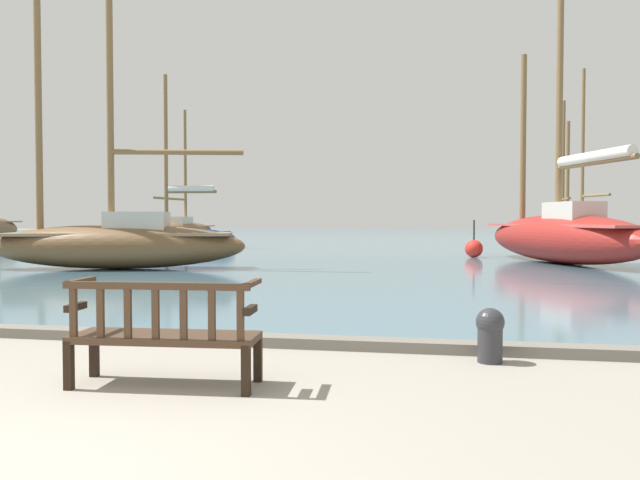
% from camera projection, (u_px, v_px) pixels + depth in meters
% --- Properties ---
extents(harbor_water, '(100.00, 80.00, 0.08)m').
position_uv_depth(harbor_water, '(400.00, 238.00, 46.68)').
color(harbor_water, slate).
rests_on(harbor_water, ground).
extents(quay_edge_kerb, '(40.00, 0.30, 0.12)m').
position_uv_depth(quay_edge_kerb, '(216.00, 339.00, 7.21)').
color(quay_edge_kerb, slate).
rests_on(quay_edge_kerb, ground).
extents(park_bench, '(1.63, 0.62, 0.92)m').
position_uv_depth(park_bench, '(164.00, 332.00, 5.35)').
color(park_bench, black).
rests_on(park_bench, ground).
extents(sailboat_nearest_port, '(4.68, 8.18, 11.45)m').
position_uv_depth(sailboat_nearest_port, '(583.00, 228.00, 41.93)').
color(sailboat_nearest_port, silver).
rests_on(sailboat_nearest_port, harbor_water).
extents(sailboat_nearest_starboard, '(6.46, 2.34, 8.16)m').
position_uv_depth(sailboat_nearest_starboard, '(170.00, 235.00, 29.48)').
color(sailboat_nearest_starboard, navy).
rests_on(sailboat_nearest_starboard, harbor_water).
extents(sailboat_outer_port, '(4.73, 8.66, 10.10)m').
position_uv_depth(sailboat_outer_port, '(562.00, 233.00, 19.31)').
color(sailboat_outer_port, maroon).
rests_on(sailboat_outer_port, harbor_water).
extents(sailboat_far_port, '(2.21, 7.36, 8.12)m').
position_uv_depth(sailboat_far_port, '(184.00, 230.00, 38.55)').
color(sailboat_far_port, brown).
rests_on(sailboat_far_port, harbor_water).
extents(sailboat_mid_port, '(2.38, 7.10, 7.61)m').
position_uv_depth(sailboat_mid_port, '(563.00, 232.00, 32.88)').
color(sailboat_mid_port, brown).
rests_on(sailboat_mid_port, harbor_water).
extents(sailboat_mid_starboard, '(8.17, 3.39, 10.36)m').
position_uv_depth(sailboat_mid_starboard, '(118.00, 239.00, 17.08)').
color(sailboat_mid_starboard, brown).
rests_on(sailboat_mid_starboard, harbor_water).
extents(mooring_bollard, '(0.29, 0.29, 0.55)m').
position_uv_depth(mooring_bollard, '(490.00, 333.00, 6.26)').
color(mooring_bollard, '#2D2D33').
rests_on(mooring_bollard, ground).
extents(channel_buoy, '(0.63, 0.63, 1.33)m').
position_uv_depth(channel_buoy, '(474.00, 248.00, 22.12)').
color(channel_buoy, red).
rests_on(channel_buoy, harbor_water).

